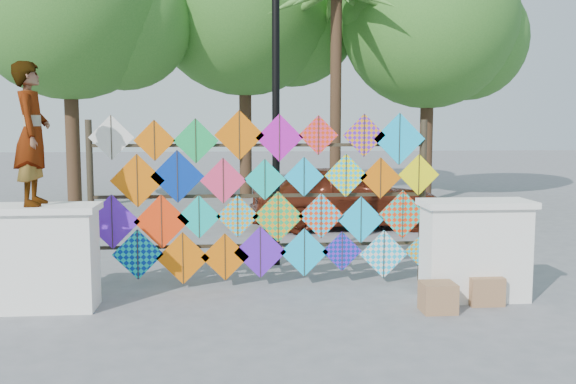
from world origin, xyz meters
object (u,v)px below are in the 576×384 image
object	(u,v)px
sedan	(345,196)
vendor_woman	(32,134)
lamppost	(276,94)
kite_rack	(263,200)

from	to	relation	value
sedan	vendor_woman	bearing A→B (deg)	137.34
vendor_woman	lamppost	xyz separation A→B (m)	(3.04, 2.20, 0.56)
kite_rack	vendor_woman	xyz separation A→B (m)	(-2.77, -0.93, 0.92)
sedan	lamppost	distance (m)	4.30
sedan	lamppost	bearing A→B (deg)	150.90
vendor_woman	lamppost	distance (m)	3.79
vendor_woman	sedan	world-z (taller)	vendor_woman
kite_rack	sedan	xyz separation A→B (m)	(1.97, 4.68, -0.51)
sedan	lamppost	xyz separation A→B (m)	(-1.71, -3.40, 2.00)
lamppost	vendor_woman	bearing A→B (deg)	-144.06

